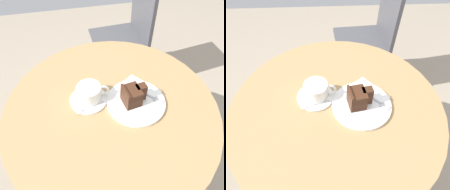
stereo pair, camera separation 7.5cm
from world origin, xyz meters
TOP-DOWN VIEW (x-y plane):
  - ground_plane at (0.00, 0.00)m, footprint 4.40×4.40m
  - cafe_table at (0.00, 0.00)m, footprint 0.83×0.83m
  - saucer at (-0.08, 0.04)m, footprint 0.14×0.14m
  - coffee_cup at (-0.07, 0.04)m, footprint 0.13×0.09m
  - teaspoon at (-0.10, -0.01)m, footprint 0.11×0.04m
  - cake_plate at (0.10, -0.01)m, footprint 0.23×0.23m
  - cake_slice at (0.08, -0.01)m, footprint 0.10×0.08m
  - fork at (0.16, -0.00)m, footprint 0.11×0.12m
  - napkin at (0.10, 0.03)m, footprint 0.24×0.23m
  - cafe_chair at (0.30, 0.80)m, footprint 0.40×0.40m

SIDE VIEW (x-z plane):
  - ground_plane at x=0.00m, z-range -0.01..0.00m
  - cafe_chair at x=0.30m, z-range 0.07..0.96m
  - cafe_table at x=0.00m, z-range 0.24..0.94m
  - napkin at x=0.10m, z-range 0.70..0.71m
  - saucer at x=-0.08m, z-range 0.70..0.71m
  - cake_plate at x=0.10m, z-range 0.70..0.72m
  - teaspoon at x=-0.10m, z-range 0.71..0.72m
  - fork at x=0.16m, z-range 0.72..0.72m
  - coffee_cup at x=-0.07m, z-range 0.71..0.78m
  - cake_slice at x=0.08m, z-range 0.71..0.79m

